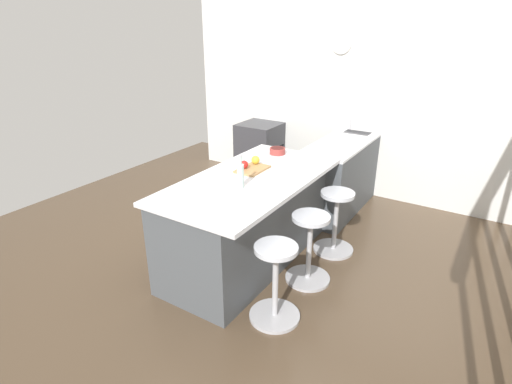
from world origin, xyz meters
TOP-DOWN VIEW (x-y plane):
  - ground_plane at (0.00, 0.00)m, footprint 6.79×6.79m
  - interior_partition_left at (-2.61, -0.00)m, footprint 0.15×5.08m
  - sink_cabinet at (-2.27, 0.23)m, footprint 2.28×0.60m
  - oven_range at (-2.26, -1.26)m, footprint 0.60×0.61m
  - kitchen_island at (-0.14, -0.08)m, footprint 2.07×1.05m
  - stool_by_window at (-0.79, 0.62)m, footprint 0.44×0.44m
  - stool_middle at (-0.14, 0.62)m, footprint 0.44×0.44m
  - stool_near_camera at (0.52, 0.62)m, footprint 0.44×0.44m
  - cutting_board at (-0.32, -0.15)m, footprint 0.36×0.24m
  - apple_yellow at (-0.45, -0.19)m, footprint 0.09×0.09m
  - apple_red at (-0.27, -0.21)m, footprint 0.09×0.09m
  - water_bottle at (0.12, 0.01)m, footprint 0.06×0.06m
  - fruit_bowl at (-0.94, -0.20)m, footprint 0.18×0.18m

SIDE VIEW (x-z plane):
  - ground_plane at x=0.00m, z-range 0.00..0.00m
  - stool_by_window at x=-0.79m, z-range -0.02..0.68m
  - stool_middle at x=-0.14m, z-range -0.02..0.68m
  - stool_near_camera at x=0.52m, z-range -0.02..0.68m
  - oven_range at x=-2.26m, z-range 0.00..0.89m
  - sink_cabinet at x=-2.27m, z-range -0.13..1.07m
  - kitchen_island at x=-0.14m, z-range 0.01..0.95m
  - cutting_board at x=-0.32m, z-range 0.95..0.97m
  - fruit_bowl at x=-0.94m, z-range 0.95..1.02m
  - apple_red at x=-0.27m, z-range 0.97..1.05m
  - apple_yellow at x=-0.45m, z-range 0.97..1.06m
  - water_bottle at x=0.12m, z-range 0.91..1.23m
  - interior_partition_left at x=-2.61m, z-range 0.00..2.94m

